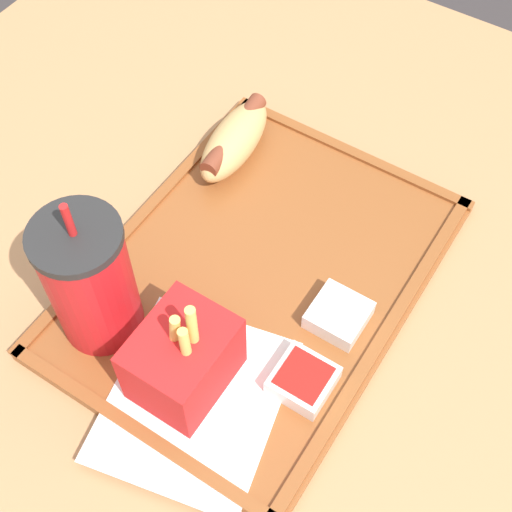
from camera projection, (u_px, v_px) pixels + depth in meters
ground_plane at (250, 507)px, 1.34m from camera, size 8.00×8.00×0.00m
dining_table at (248, 436)px, 1.03m from camera, size 1.07×1.05×0.77m
food_tray at (256, 275)px, 0.72m from camera, size 0.40×0.29×0.01m
paper_napkin at (194, 400)px, 0.64m from camera, size 0.20×0.18×0.00m
soda_cup at (90, 281)px, 0.62m from camera, size 0.08×0.08×0.18m
hot_dog_far at (234, 139)px, 0.78m from camera, size 0.13×0.06×0.05m
fries_carton at (183, 359)px, 0.62m from camera, size 0.09×0.07×0.12m
sauce_cup_mayo at (339, 315)px, 0.67m from camera, size 0.05×0.05×0.02m
sauce_cup_ketchup at (303, 380)px, 0.64m from camera, size 0.05×0.05×0.02m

